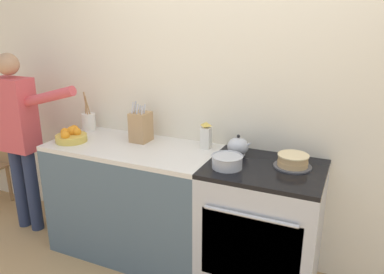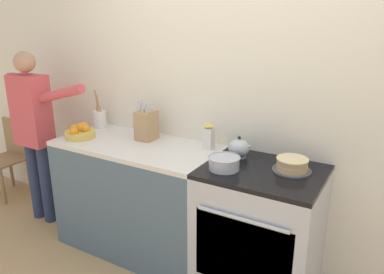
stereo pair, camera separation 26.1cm
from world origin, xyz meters
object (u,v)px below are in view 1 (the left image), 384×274
at_px(knife_block, 141,127).
at_px(fruit_bowl, 71,136).
at_px(layer_cake, 293,161).
at_px(mixing_bowl, 227,161).
at_px(stove_range, 261,228).
at_px(tea_kettle, 238,147).
at_px(milk_carton, 206,136).
at_px(person_baker, 18,129).
at_px(utensil_crock, 89,121).

height_order(knife_block, fruit_bowl, knife_block).
bearing_deg(layer_cake, mixing_bowl, -154.19).
xyz_separation_m(stove_range, tea_kettle, (-0.24, 0.15, 0.53)).
distance_m(mixing_bowl, fruit_bowl, 1.32).
relative_size(layer_cake, knife_block, 0.78).
xyz_separation_m(stove_range, mixing_bowl, (-0.23, -0.11, 0.51)).
height_order(mixing_bowl, knife_block, knife_block).
bearing_deg(milk_carton, stove_range, -20.53).
bearing_deg(fruit_bowl, knife_block, 24.54).
height_order(tea_kettle, milk_carton, milk_carton).
height_order(layer_cake, person_baker, person_baker).
bearing_deg(stove_range, layer_cake, 25.04).
distance_m(layer_cake, utensil_crock, 1.79).
bearing_deg(milk_carton, tea_kettle, -8.74).
relative_size(mixing_bowl, fruit_bowl, 0.86).
relative_size(fruit_bowl, person_baker, 0.15).
bearing_deg(milk_carton, fruit_bowl, -164.70).
bearing_deg(utensil_crock, mixing_bowl, -12.82).
height_order(layer_cake, fruit_bowl, fruit_bowl).
height_order(stove_range, milk_carton, milk_carton).
relative_size(knife_block, person_baker, 0.20).
distance_m(utensil_crock, person_baker, 0.60).
xyz_separation_m(layer_cake, tea_kettle, (-0.40, 0.07, 0.02)).
xyz_separation_m(mixing_bowl, fruit_bowl, (-1.32, 0.01, 0.00)).
xyz_separation_m(layer_cake, knife_block, (-1.21, 0.06, 0.08)).
bearing_deg(utensil_crock, fruit_bowl, -77.44).
xyz_separation_m(utensil_crock, fruit_bowl, (0.07, -0.30, -0.04)).
distance_m(knife_block, person_baker, 1.12).
bearing_deg(stove_range, tea_kettle, 148.02).
height_order(knife_block, utensil_crock, utensil_crock).
bearing_deg(person_baker, utensil_crock, 29.51).
distance_m(stove_range, person_baker, 2.19).
bearing_deg(stove_range, person_baker, -177.27).
height_order(utensil_crock, milk_carton, utensil_crock).
xyz_separation_m(fruit_bowl, person_baker, (-0.59, -0.00, -0.02)).
xyz_separation_m(knife_block, utensil_crock, (-0.58, 0.07, -0.04)).
distance_m(layer_cake, fruit_bowl, 1.72).
xyz_separation_m(layer_cake, fruit_bowl, (-1.72, -0.18, 0.00)).
relative_size(tea_kettle, knife_block, 0.58).
distance_m(milk_carton, person_baker, 1.66).
relative_size(stove_range, fruit_bowl, 3.77).
relative_size(layer_cake, utensil_crock, 0.72).
bearing_deg(milk_carton, utensil_crock, 179.22).
height_order(utensil_crock, fruit_bowl, utensil_crock).
distance_m(fruit_bowl, person_baker, 0.59).
xyz_separation_m(utensil_crock, person_baker, (-0.52, -0.30, -0.05)).
bearing_deg(layer_cake, person_baker, -175.55).
distance_m(mixing_bowl, person_baker, 1.91).
bearing_deg(layer_cake, stove_range, -154.96).
bearing_deg(person_baker, mixing_bowl, -1.29).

